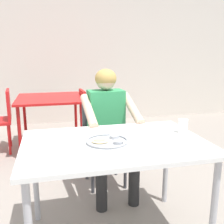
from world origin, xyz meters
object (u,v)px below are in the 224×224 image
chair_foreground (103,137)px  diner_foreground (109,121)px  table_foreground (115,151)px  drinking_cup (183,126)px  thali_tray (108,141)px  table_background_red (50,103)px  chair_red_right (91,112)px  chair_red_left (1,116)px

chair_foreground → diner_foreground: size_ratio=0.69×
table_foreground → drinking_cup: (0.55, 0.07, 0.13)m
chair_foreground → drinking_cup: bearing=-61.2°
thali_tray → table_background_red: bearing=100.0°
chair_foreground → chair_red_right: (0.06, 1.23, -0.02)m
drinking_cup → chair_foreground: (-0.45, 0.82, -0.32)m
drinking_cup → chair_red_left: size_ratio=0.12×
table_foreground → table_background_red: (-0.42, 2.07, -0.03)m
table_foreground → diner_foreground: size_ratio=1.04×
chair_red_right → thali_tray: bearing=-95.9°
chair_red_right → chair_foreground: bearing=-93.0°
table_foreground → thali_tray: 0.10m
thali_tray → table_background_red: size_ratio=0.31×
chair_foreground → chair_red_left: (-1.18, 1.16, 0.01)m
thali_tray → drinking_cup: (0.60, 0.08, 0.04)m
chair_red_left → chair_red_right: (1.24, 0.07, -0.02)m
table_background_red → chair_red_left: size_ratio=1.08×
drinking_cup → table_background_red: size_ratio=0.11×
table_foreground → diner_foreground: diner_foreground is taller
table_foreground → chair_red_right: 2.14m
drinking_cup → chair_foreground: size_ratio=0.13×
diner_foreground → chair_red_right: diner_foreground is taller
table_background_red → chair_red_left: 0.68m
drinking_cup → table_background_red: (-0.97, 2.00, -0.16)m
chair_red_left → diner_foreground: bearing=-49.3°
chair_foreground → table_background_red: (-0.52, 1.18, 0.16)m
diner_foreground → chair_red_left: bearing=130.7°
diner_foreground → table_foreground: bearing=-99.2°
thali_tray → chair_foreground: 0.95m
drinking_cup → diner_foreground: (-0.44, 0.60, -0.09)m
table_background_red → chair_red_right: (0.58, 0.05, -0.18)m
thali_tray → drinking_cup: drinking_cup is taller
thali_tray → table_background_red: 2.11m
drinking_cup → chair_red_left: same height
drinking_cup → table_background_red: drinking_cup is taller
table_background_red → chair_red_right: chair_red_right is taller
table_background_red → diner_foreground: bearing=-69.2°
chair_foreground → table_background_red: chair_foreground is taller
drinking_cup → chair_foreground: drinking_cup is taller
diner_foreground → chair_red_left: (-1.19, 1.38, -0.22)m
chair_foreground → diner_foreground: 0.31m
chair_red_left → chair_red_right: 1.24m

